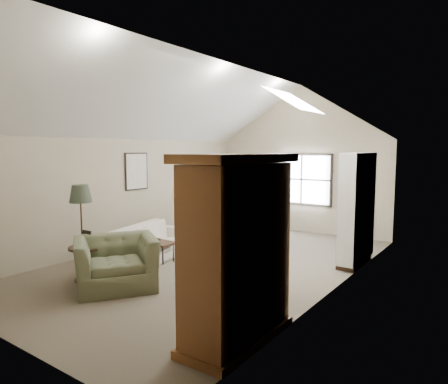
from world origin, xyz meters
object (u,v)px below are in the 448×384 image
Objects in this scene: armoire at (238,250)px; side_table at (87,263)px; side_chair at (354,221)px; coffee_table at (157,251)px; sofa at (150,242)px; armchair_far at (247,219)px; armchair_near at (116,263)px.

armoire is 3.69× the size of side_table.
coffee_table is at bearing -139.26° from side_chair.
side_chair reaches higher than sofa.
armoire reaches higher than sofa.
sofa is at bearing 71.80° from armchair_far.
armchair_far is at bearing 120.83° from armoire.
armchair_far is (0.58, 2.87, 0.15)m from sofa.
side_chair is (2.81, 5.77, 0.20)m from side_table.
armoire is at bearing -132.81° from sofa.
armchair_far is 1.39× the size of coffee_table.
armchair_far is at bearing 82.55° from coffee_table.
armchair_near is 4.42m from armchair_far.
sofa is 2.39× the size of side_chair.
armoire reaches higher than side_chair.
armchair_far is at bearing -24.90° from sofa.
side_chair is at bearing 64.07° from side_table.
armoire reaches higher than side_table.
armchair_far is 4.50m from side_table.
side_table is at bearing -132.28° from side_chair.
side_chair reaches higher than armchair_far.
side_chair is at bearing 94.99° from armoire.
armchair_near is at bearing -126.59° from side_chair.
armoire is at bearing -5.59° from side_table.
coffee_table is at bearing 86.43° from side_table.
armoire is at bearing 113.98° from armchair_far.
armchair_far is at bearing 83.92° from side_table.
side_chair is (2.91, 4.17, 0.15)m from sofa.
coffee_table is 1.59m from side_table.
side_chair is (2.33, 1.30, 0.00)m from armchair_far.
side_chair is (-0.53, 6.10, -0.60)m from armoire.
armchair_far is at bearing -167.15° from side_chair.
armoire is 3.87m from coffee_table.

